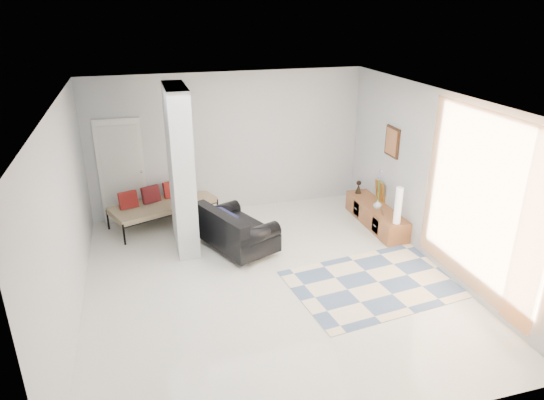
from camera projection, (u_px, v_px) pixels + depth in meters
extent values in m
plane|color=white|center=(270.00, 281.00, 7.52)|extent=(6.00, 6.00, 0.00)
plane|color=white|center=(269.00, 100.00, 6.45)|extent=(6.00, 6.00, 0.00)
plane|color=silver|center=(229.00, 143.00, 9.65)|extent=(6.00, 0.00, 6.00)
plane|color=silver|center=(360.00, 319.00, 4.32)|extent=(6.00, 0.00, 6.00)
plane|color=silver|center=(66.00, 219.00, 6.29)|extent=(0.00, 6.00, 6.00)
plane|color=silver|center=(436.00, 180.00, 7.68)|extent=(0.00, 6.00, 6.00)
cube|color=silver|center=(181.00, 170.00, 8.13)|extent=(0.35, 1.20, 2.80)
cube|color=silver|center=(122.00, 171.00, 9.23)|extent=(0.85, 0.06, 2.04)
plane|color=#FF9443|center=(480.00, 204.00, 6.62)|extent=(0.00, 2.55, 2.55)
cube|color=#3B2110|center=(392.00, 142.00, 8.83)|extent=(0.04, 0.45, 0.55)
cube|color=brown|center=(376.00, 216.00, 9.33)|extent=(0.45, 1.82, 0.40)
cube|color=#3B2110|center=(375.00, 225.00, 8.91)|extent=(0.02, 0.24, 0.28)
cube|color=#3B2110|center=(357.00, 209.00, 9.63)|extent=(0.02, 0.24, 0.28)
cube|color=gold|center=(380.00, 191.00, 9.44)|extent=(0.09, 0.32, 0.40)
cube|color=silver|center=(382.00, 212.00, 8.84)|extent=(0.04, 0.10, 0.12)
cylinder|color=silver|center=(242.00, 264.00, 7.89)|extent=(0.05, 0.05, 0.10)
cylinder|color=silver|center=(204.00, 239.00, 8.74)|extent=(0.05, 0.05, 0.10)
cylinder|color=silver|center=(273.00, 252.00, 8.27)|extent=(0.05, 0.05, 0.10)
cylinder|color=silver|center=(234.00, 229.00, 9.11)|extent=(0.05, 0.05, 0.10)
cube|color=black|center=(237.00, 235.00, 8.43)|extent=(1.33, 1.63, 0.30)
cube|color=black|center=(221.00, 223.00, 8.11)|extent=(0.73, 1.38, 0.36)
cylinder|color=black|center=(257.00, 235.00, 7.92)|extent=(0.85, 0.57, 0.28)
cylinder|color=black|center=(218.00, 213.00, 8.76)|extent=(0.85, 0.57, 0.28)
cube|color=black|center=(227.00, 220.00, 8.18)|extent=(0.33, 0.53, 0.31)
cylinder|color=black|center=(124.00, 235.00, 8.56)|extent=(0.04, 0.04, 0.40)
cylinder|color=black|center=(218.00, 208.00, 9.65)|extent=(0.04, 0.04, 0.40)
cylinder|color=black|center=(108.00, 220.00, 9.15)|extent=(0.04, 0.04, 0.40)
cylinder|color=black|center=(198.00, 196.00, 10.24)|extent=(0.04, 0.04, 0.40)
cube|color=#C6B991|center=(163.00, 205.00, 9.33)|extent=(2.12, 1.48, 0.12)
cube|color=maroon|center=(128.00, 200.00, 9.01)|extent=(0.38, 0.28, 0.33)
cube|color=#5B161A|center=(151.00, 194.00, 9.26)|extent=(0.38, 0.28, 0.33)
cube|color=maroon|center=(172.00, 189.00, 9.52)|extent=(0.38, 0.28, 0.33)
cube|color=beige|center=(378.00, 282.00, 7.47)|extent=(2.84, 2.07, 0.01)
cylinder|color=silver|center=(398.00, 206.00, 8.42)|extent=(0.12, 0.12, 0.66)
imported|color=silver|center=(377.00, 204.00, 9.10)|extent=(0.17, 0.17, 0.17)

